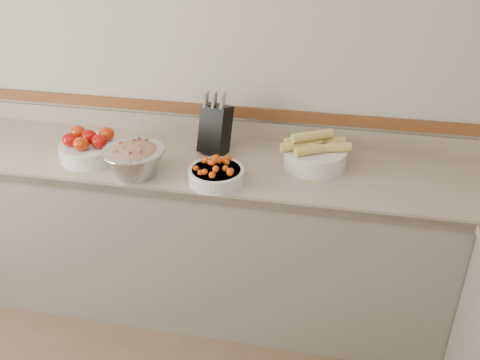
% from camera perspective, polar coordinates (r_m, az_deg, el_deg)
% --- Properties ---
extents(back_wall, '(4.00, 0.00, 4.00)m').
position_cam_1_polar(back_wall, '(2.86, -4.41, 12.29)').
color(back_wall, '#B9AE98').
rests_on(back_wall, ground_plane).
extents(counter_back, '(4.00, 0.65, 1.08)m').
position_cam_1_polar(counter_back, '(2.96, -5.44, -5.49)').
color(counter_back, gray).
rests_on(counter_back, ground_plane).
extents(knife_block, '(0.18, 0.20, 0.33)m').
position_cam_1_polar(knife_block, '(2.75, -2.66, 5.60)').
color(knife_block, black).
rests_on(knife_block, counter_back).
extents(tomato_bowl, '(0.30, 0.30, 0.15)m').
position_cam_1_polar(tomato_bowl, '(2.81, -15.80, 3.40)').
color(tomato_bowl, silver).
rests_on(tomato_bowl, counter_back).
extents(cherry_tomato_bowl, '(0.26, 0.26, 0.14)m').
position_cam_1_polar(cherry_tomato_bowl, '(2.49, -2.55, 0.74)').
color(cherry_tomato_bowl, silver).
rests_on(cherry_tomato_bowl, counter_back).
extents(corn_bowl, '(0.34, 0.31, 0.18)m').
position_cam_1_polar(corn_bowl, '(2.65, 7.99, 2.80)').
color(corn_bowl, silver).
rests_on(corn_bowl, counter_back).
extents(rhubarb_bowl, '(0.30, 0.30, 0.17)m').
position_cam_1_polar(rhubarb_bowl, '(2.58, -11.21, 2.18)').
color(rhubarb_bowl, '#B2B2BA').
rests_on(rhubarb_bowl, counter_back).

